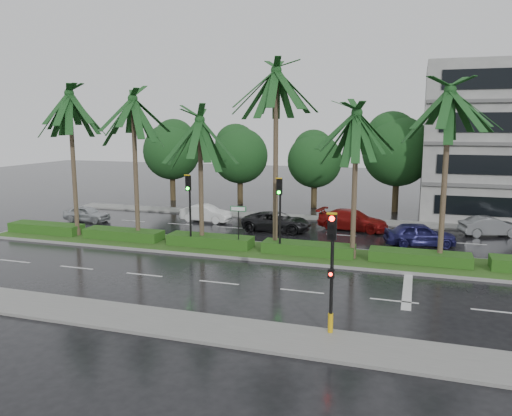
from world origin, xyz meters
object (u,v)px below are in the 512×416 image
(street_sign, at_px, (238,217))
(car_grey, at_px, (490,226))
(car_red, at_px, (353,220))
(car_silver, at_px, (87,214))
(car_darkgrey, at_px, (277,222))
(car_blue, at_px, (420,234))
(signal_median_left, at_px, (189,200))
(signal_near, at_px, (331,268))
(car_white, at_px, (206,213))

(street_sign, height_order, car_grey, street_sign)
(street_sign, distance_m, car_red, 10.15)
(car_silver, height_order, car_darkgrey, car_darkgrey)
(car_silver, distance_m, car_red, 20.01)
(car_red, distance_m, car_blue, 5.66)
(street_sign, bearing_deg, car_red, 56.84)
(street_sign, xyz_separation_m, car_silver, (-14.26, 5.25, -1.51))
(car_grey, bearing_deg, car_red, 77.11)
(car_silver, distance_m, car_darkgrey, 14.81)
(signal_median_left, xyz_separation_m, car_silver, (-11.26, 5.43, -2.39))
(car_darkgrey, bearing_deg, car_red, -68.63)
(signal_median_left, distance_m, car_darkgrey, 7.85)
(signal_median_left, xyz_separation_m, street_sign, (3.00, 0.18, -0.87))
(street_sign, relative_size, car_blue, 0.61)
(street_sign, xyz_separation_m, car_darkgrey, (0.50, 6.44, -1.46))
(signal_median_left, bearing_deg, car_blue, 21.68)
(signal_near, height_order, signal_median_left, signal_median_left)
(car_red, bearing_deg, street_sign, 157.00)
(signal_median_left, relative_size, car_darkgrey, 0.91)
(car_white, bearing_deg, car_grey, -81.89)
(car_silver, relative_size, car_white, 0.91)
(signal_median_left, distance_m, car_white, 8.91)
(street_sign, xyz_separation_m, car_grey, (14.50, 9.36, -1.48))
(signal_near, relative_size, car_darkgrey, 0.91)
(car_silver, height_order, car_grey, car_grey)
(car_darkgrey, xyz_separation_m, car_red, (5.00, 1.97, 0.05))
(signal_median_left, relative_size, car_white, 1.11)
(car_blue, height_order, car_grey, car_blue)
(car_silver, xyz_separation_m, car_white, (8.70, 2.78, 0.04))
(signal_median_left, bearing_deg, car_silver, 154.25)
(car_silver, distance_m, car_white, 9.14)
(signal_near, xyz_separation_m, signal_median_left, (-10.00, 9.69, 0.49))
(car_silver, xyz_separation_m, car_darkgrey, (14.76, 1.20, 0.06))
(street_sign, bearing_deg, car_darkgrey, 85.56)
(signal_near, distance_m, car_red, 18.44)
(signal_median_left, height_order, car_darkgrey, signal_median_left)
(car_darkgrey, distance_m, car_red, 5.38)
(car_red, relative_size, car_grey, 1.26)
(car_blue, xyz_separation_m, car_grey, (4.50, 4.37, -0.07))
(signal_median_left, relative_size, car_silver, 1.22)
(car_red, bearing_deg, car_blue, -117.16)
(car_silver, bearing_deg, car_darkgrey, -85.78)
(street_sign, bearing_deg, signal_median_left, -176.53)
(car_blue, bearing_deg, car_grey, -60.54)
(street_sign, relative_size, car_grey, 0.66)
(street_sign, distance_m, car_white, 9.87)
(signal_median_left, bearing_deg, car_grey, 28.60)
(signal_near, relative_size, street_sign, 1.68)
(car_grey, bearing_deg, car_blue, 115.31)
(signal_median_left, height_order, car_blue, signal_median_left)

